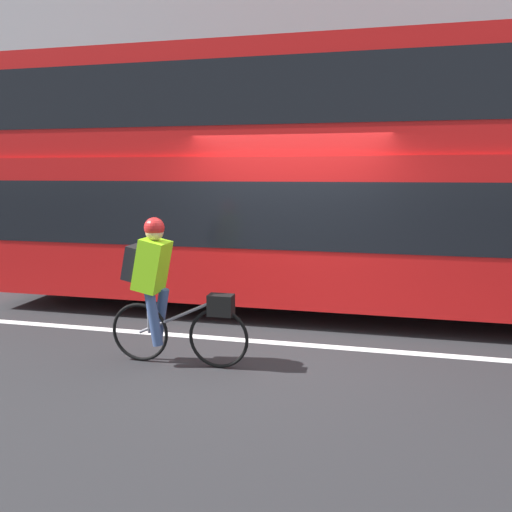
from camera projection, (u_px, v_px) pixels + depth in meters
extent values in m
plane|color=#232326|center=(276.00, 347.00, 5.88)|extent=(80.00, 80.00, 0.00)
cube|color=silver|center=(278.00, 343.00, 6.01)|extent=(50.00, 0.14, 0.01)
cube|color=#A8A399|center=(323.00, 260.00, 11.36)|extent=(60.00, 2.51, 0.11)
cube|color=#9E9EA3|center=(332.00, 87.00, 12.04)|extent=(60.00, 0.30, 8.12)
cylinder|color=black|center=(149.00, 269.00, 8.23)|extent=(0.90, 0.30, 0.90)
cube|color=red|center=(348.00, 226.00, 7.38)|extent=(10.33, 2.57, 1.96)
cube|color=black|center=(348.00, 210.00, 7.34)|extent=(9.92, 2.59, 0.86)
cube|color=red|center=(351.00, 107.00, 7.10)|extent=(10.33, 2.47, 1.44)
cube|color=black|center=(351.00, 101.00, 7.09)|extent=(9.92, 2.49, 0.81)
torus|color=black|center=(219.00, 338.00, 5.20)|extent=(0.65, 0.04, 0.65)
torus|color=black|center=(140.00, 332.00, 5.40)|extent=(0.65, 0.04, 0.65)
cylinder|color=slate|center=(178.00, 316.00, 5.26)|extent=(0.90, 0.03, 0.44)
cylinder|color=slate|center=(148.00, 312.00, 5.33)|extent=(0.03, 0.03, 0.48)
cube|color=black|center=(221.00, 305.00, 5.13)|extent=(0.26, 0.16, 0.22)
cube|color=#8CE019|center=(152.00, 265.00, 5.24)|extent=(0.37, 0.32, 0.58)
cube|color=black|center=(134.00, 263.00, 5.28)|extent=(0.21, 0.26, 0.38)
cylinder|color=#384C7A|center=(161.00, 314.00, 5.41)|extent=(0.21, 0.11, 0.58)
cylinder|color=#384C7A|center=(154.00, 319.00, 5.23)|extent=(0.19, 0.11, 0.58)
sphere|color=tan|center=(154.00, 232.00, 5.17)|extent=(0.19, 0.19, 0.19)
sphere|color=red|center=(154.00, 228.00, 5.16)|extent=(0.21, 0.21, 0.21)
cylinder|color=#262628|center=(394.00, 239.00, 10.81)|extent=(0.46, 0.46, 0.97)
cylinder|color=#59595B|center=(175.00, 201.00, 11.81)|extent=(0.07, 0.07, 2.50)
cube|color=#1959B2|center=(173.00, 157.00, 11.60)|extent=(0.36, 0.02, 0.36)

